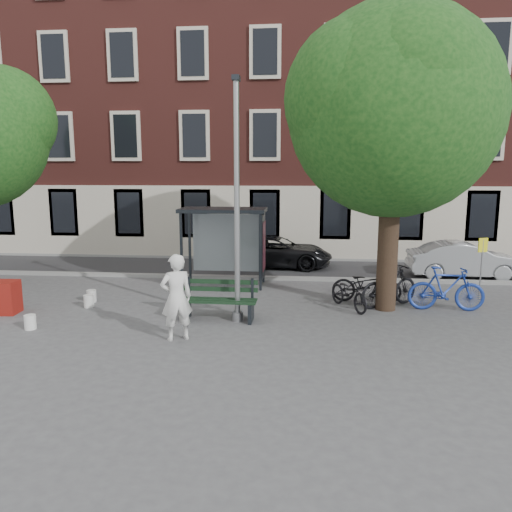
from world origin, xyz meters
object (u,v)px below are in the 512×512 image
at_px(bike_a, 367,285).
at_px(car_dark, 277,252).
at_px(lamppost, 237,214).
at_px(bench, 219,302).
at_px(painter, 176,297).
at_px(bike_d, 389,286).
at_px(car_silver, 464,260).
at_px(bus_shelter, 235,229).
at_px(red_stand, 1,297).
at_px(bike_c, 349,293).
at_px(notice_sign, 482,255).
at_px(bike_b, 446,289).

height_order(bike_a, car_dark, car_dark).
bearing_deg(lamppost, bench, 172.34).
distance_m(painter, bike_d, 6.32).
bearing_deg(car_dark, car_silver, -98.10).
relative_size(bike_a, bike_d, 0.98).
relative_size(bus_shelter, bike_a, 1.41).
relative_size(bench, bike_d, 0.98).
xyz_separation_m(bench, red_stand, (-6.03, 0.02, -0.02)).
distance_m(lamppost, bike_d, 5.01).
bearing_deg(bike_d, bike_c, 72.89).
bearing_deg(bus_shelter, notice_sign, -9.35).
height_order(bike_b, notice_sign, notice_sign).
relative_size(lamppost, bench, 3.06).
bearing_deg(bus_shelter, car_dark, 69.85).
bearing_deg(bench, lamppost, -6.53).
height_order(painter, car_silver, painter).
relative_size(bike_d, car_dark, 0.46).
height_order(bus_shelter, bench, bus_shelter).
xyz_separation_m(painter, red_stand, (-5.33, 1.64, -0.56)).
bearing_deg(lamppost, bike_d, 23.40).
xyz_separation_m(painter, bench, (0.70, 1.62, -0.54)).
height_order(bus_shelter, car_silver, bus_shelter).
bearing_deg(painter, bus_shelter, -124.33).
xyz_separation_m(bike_d, red_stand, (-10.67, -1.71, -0.17)).
bearing_deg(notice_sign, lamppost, 180.00).
height_order(bike_b, car_silver, car_silver).
height_order(lamppost, car_dark, lamppost).
relative_size(lamppost, bike_b, 2.94).
xyz_separation_m(bike_c, car_dark, (-2.36, 6.00, 0.15)).
xyz_separation_m(car_dark, notice_sign, (6.39, -4.58, 0.74)).
relative_size(painter, notice_sign, 1.07).
bearing_deg(red_stand, car_silver, 22.88).
bearing_deg(bike_d, car_dark, -2.14).
distance_m(bus_shelter, car_dark, 3.78).
xyz_separation_m(bike_b, bike_d, (-1.51, 0.26, -0.01)).
height_order(lamppost, bench, lamppost).
xyz_separation_m(car_dark, red_stand, (-7.14, -7.35, -0.16)).
distance_m(bike_a, car_silver, 5.46).
relative_size(bike_a, car_silver, 0.51).
xyz_separation_m(bike_b, car_dark, (-5.04, 5.91, -0.01)).
distance_m(painter, bench, 1.85).
relative_size(car_dark, red_stand, 4.91).
height_order(lamppost, notice_sign, lamppost).
bearing_deg(lamppost, painter, -127.62).
bearing_deg(painter, bench, -141.72).
xyz_separation_m(car_dark, car_silver, (6.88, -1.44, 0.04)).
distance_m(bike_b, red_stand, 12.27).
height_order(painter, bike_d, painter).
xyz_separation_m(painter, bike_d, (5.34, 3.35, -0.39)).
height_order(bench, bike_d, bike_d).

